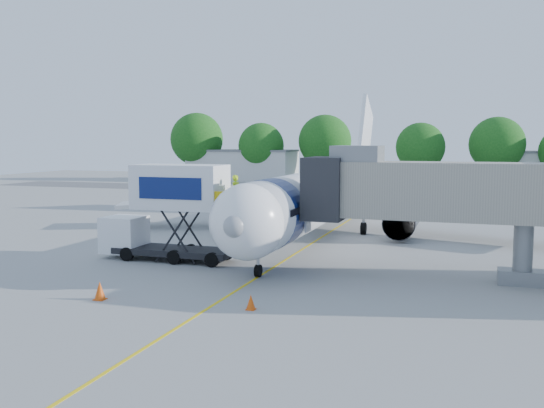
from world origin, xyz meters
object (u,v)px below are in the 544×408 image
(ground_tug, at_px, (120,306))
(catering_hiloader, at_px, (170,212))
(jet_bridge, at_px, (427,192))
(aircraft, at_px, (323,196))

(ground_tug, bearing_deg, catering_hiloader, 118.65)
(catering_hiloader, relative_size, ground_tug, 2.56)
(jet_bridge, bearing_deg, aircraft, 125.70)
(aircraft, relative_size, jet_bridge, 2.71)
(catering_hiloader, bearing_deg, aircraft, 60.63)
(jet_bridge, height_order, catering_hiloader, jet_bridge)
(ground_tug, bearing_deg, aircraft, 93.67)
(catering_hiloader, height_order, ground_tug, catering_hiloader)
(catering_hiloader, distance_m, ground_tug, 12.23)
(aircraft, height_order, ground_tug, aircraft)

